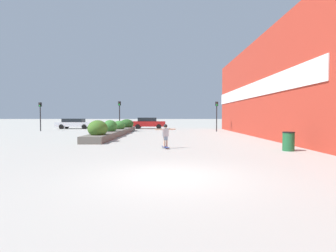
% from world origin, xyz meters
% --- Properties ---
extents(ground_plane, '(300.00, 300.00, 0.00)m').
position_xyz_m(ground_plane, '(0.00, 0.00, 0.00)').
color(ground_plane, '#A3A099').
extents(building_wall_right, '(0.67, 33.12, 7.73)m').
position_xyz_m(building_wall_right, '(7.18, 10.22, 3.87)').
color(building_wall_right, '#B23323').
rests_on(building_wall_right, ground_plane).
extents(planter_box, '(1.52, 15.51, 1.40)m').
position_xyz_m(planter_box, '(-4.67, 15.86, 0.47)').
color(planter_box, '#605B54').
rests_on(planter_box, ground_plane).
extents(skateboard, '(0.44, 0.81, 0.09)m').
position_xyz_m(skateboard, '(-0.22, 6.18, 0.07)').
color(skateboard, navy).
rests_on(skateboard, ground_plane).
extents(skateboarder, '(1.05, 0.39, 1.16)m').
position_xyz_m(skateboarder, '(-0.22, 6.18, 0.79)').
color(skateboarder, tan).
rests_on(skateboarder, skateboard).
extents(trash_bin, '(0.57, 0.57, 0.91)m').
position_xyz_m(trash_bin, '(5.64, 5.27, 0.46)').
color(trash_bin, '#1E5B33').
rests_on(trash_bin, ground_plane).
extents(car_leftmost, '(4.65, 1.88, 1.52)m').
position_xyz_m(car_leftmost, '(14.01, 29.19, 0.79)').
color(car_leftmost, black).
rests_on(car_leftmost, ground_plane).
extents(car_center_left, '(4.69, 1.95, 1.34)m').
position_xyz_m(car_center_left, '(-12.34, 27.17, 0.71)').
color(car_center_left, silver).
rests_on(car_center_left, ground_plane).
extents(car_center_right, '(4.37, 1.84, 1.47)m').
position_xyz_m(car_center_right, '(-2.68, 27.29, 0.77)').
color(car_center_right, maroon).
rests_on(car_center_right, ground_plane).
extents(traffic_light_left, '(0.28, 0.30, 3.28)m').
position_xyz_m(traffic_light_left, '(-5.39, 21.44, 2.25)').
color(traffic_light_left, black).
rests_on(traffic_light_left, ground_plane).
extents(traffic_light_right, '(0.28, 0.30, 3.22)m').
position_xyz_m(traffic_light_right, '(5.15, 21.06, 2.21)').
color(traffic_light_right, black).
rests_on(traffic_light_right, ground_plane).
extents(traffic_light_far_left, '(0.28, 0.30, 3.17)m').
position_xyz_m(traffic_light_far_left, '(-14.18, 21.70, 2.18)').
color(traffic_light_far_left, black).
rests_on(traffic_light_far_left, ground_plane).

